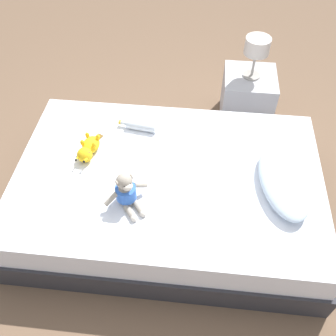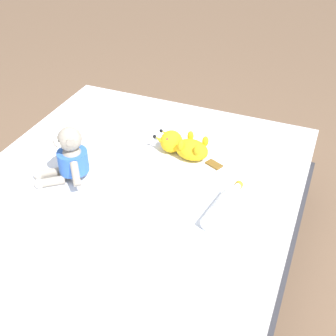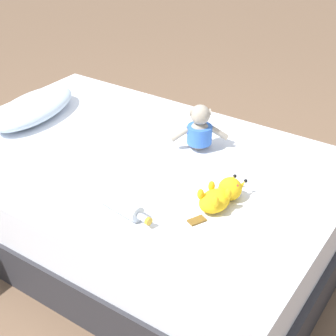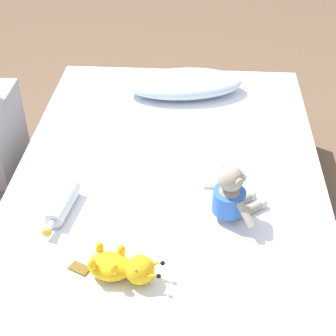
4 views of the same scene
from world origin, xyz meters
The scene contains 5 objects.
ground_plane centered at (0.00, 0.00, 0.00)m, with size 16.00×16.00×0.00m, color brown.
bed centered at (0.00, 0.00, 0.21)m, with size 1.33×2.03×0.42m.
plush_monkey centered at (0.25, -0.22, 0.52)m, with size 0.25×0.26×0.24m.
plush_yellow_creature centered at (-0.11, -0.54, 0.47)m, with size 0.33×0.13×0.10m.
glass_bottle centered at (-0.38, -0.23, 0.46)m, with size 0.10×0.28×0.07m.
Camera 2 is at (-0.66, 0.96, 1.53)m, focal length 46.90 mm.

